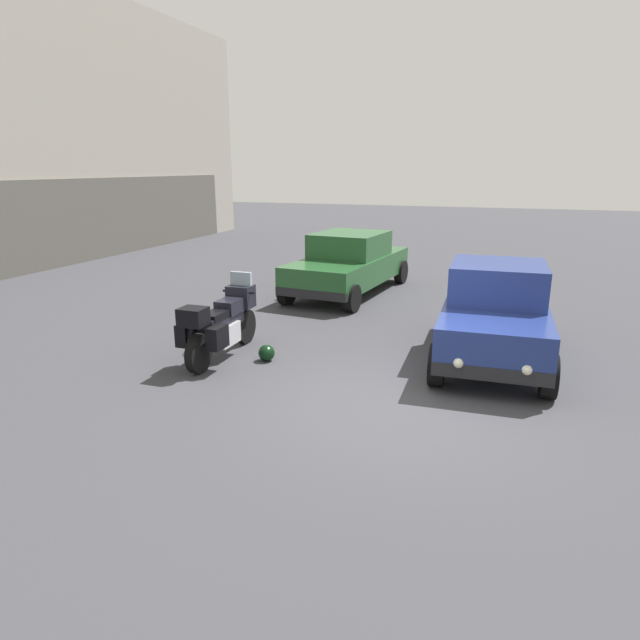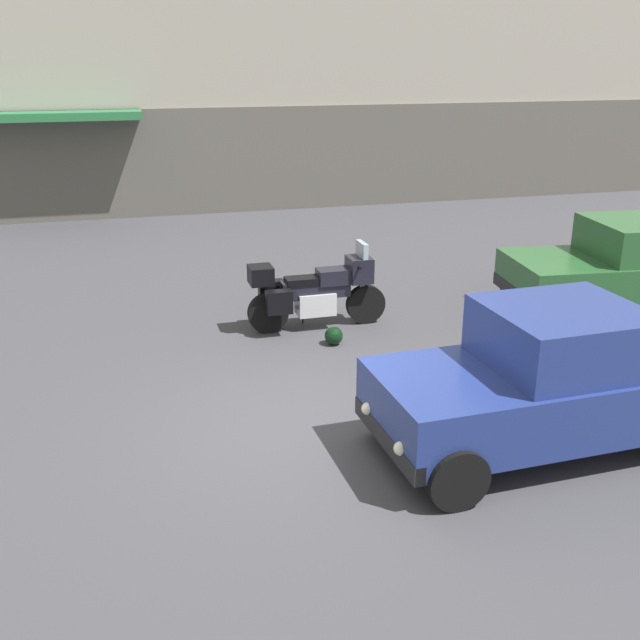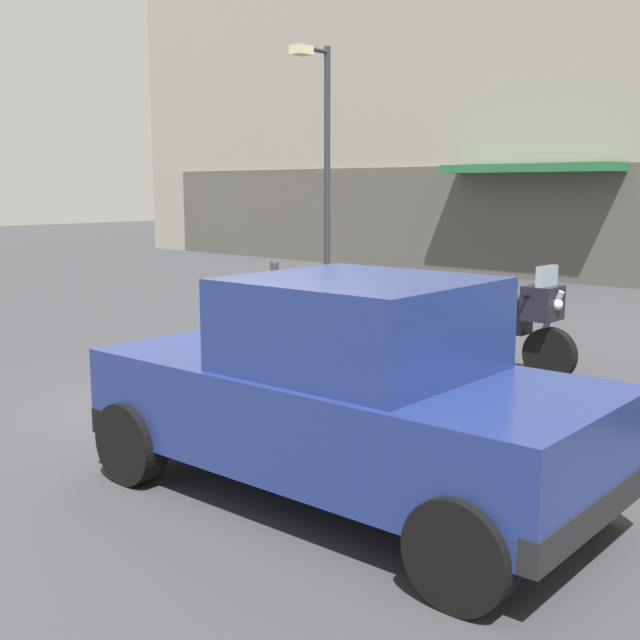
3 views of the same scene
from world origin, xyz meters
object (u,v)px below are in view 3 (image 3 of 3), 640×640
(streetlamp_curbside, at_px, (322,150))
(bollard_curbside, at_px, (275,281))
(car_hatchback_near, at_px, (347,393))
(motorcycle, at_px, (486,321))
(helmet, at_px, (456,371))

(streetlamp_curbside, distance_m, bollard_curbside, 2.64)
(streetlamp_curbside, bearing_deg, car_hatchback_near, -46.53)
(streetlamp_curbside, bearing_deg, motorcycle, -27.96)
(helmet, height_order, bollard_curbside, bollard_curbside)
(streetlamp_curbside, xyz_separation_m, bollard_curbside, (-0.62, -0.68, -2.47))
(car_hatchback_near, distance_m, streetlamp_curbside, 10.16)
(helmet, distance_m, streetlamp_curbside, 7.11)
(helmet, xyz_separation_m, streetlamp_curbside, (-5.43, 3.63, 2.80))
(motorcycle, bearing_deg, streetlamp_curbside, 151.55)
(helmet, bearing_deg, motorcycle, 96.22)
(helmet, relative_size, car_hatchback_near, 0.07)
(motorcycle, height_order, car_hatchback_near, car_hatchback_near)
(streetlamp_curbside, bearing_deg, bollard_curbside, -132.11)
(bollard_curbside, bearing_deg, motorcycle, -19.86)
(bollard_curbside, bearing_deg, car_hatchback_near, -41.21)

